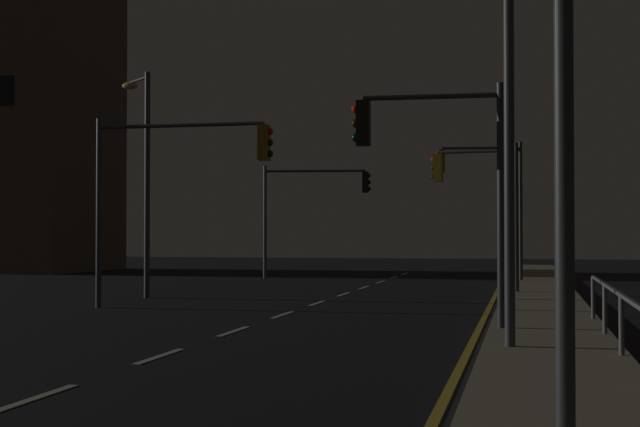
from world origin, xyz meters
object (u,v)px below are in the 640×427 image
traffic_light_overhead_east (478,188)px  street_lamp_far_end (535,14)px  traffic_light_mid_right (434,157)px  traffic_light_near_left (485,183)px  traffic_light_near_right (175,171)px  street_lamp_across_street (144,163)px  street_lamp_corner (530,57)px  traffic_light_far_left (312,198)px

traffic_light_overhead_east → street_lamp_far_end: bearing=-85.8°
traffic_light_mid_right → street_lamp_far_end: bearing=-79.3°
traffic_light_overhead_east → traffic_light_near_left: size_ratio=0.86×
traffic_light_overhead_east → traffic_light_near_right: bearing=-135.6°
traffic_light_near_left → street_lamp_across_street: size_ratio=0.79×
street_lamp_far_end → street_lamp_corner: 7.42m
street_lamp_corner → traffic_light_near_right: bearing=141.7°
traffic_light_near_left → street_lamp_across_street: bearing=-133.5°
traffic_light_overhead_east → traffic_light_near_left: traffic_light_near_left is taller
traffic_light_far_left → traffic_light_near_right: bearing=-89.5°
traffic_light_near_right → street_lamp_far_end: size_ratio=0.80×
traffic_light_near_right → traffic_light_near_left: size_ratio=0.92×
traffic_light_overhead_east → traffic_light_mid_right: 12.18m
traffic_light_mid_right → street_lamp_corner: size_ratio=0.60×
traffic_light_far_left → street_lamp_corner: 26.62m
traffic_light_far_left → traffic_light_mid_right: bearing=-70.6°
traffic_light_far_left → traffic_light_near_right: 17.30m
street_lamp_across_street → traffic_light_mid_right: bearing=-40.0°
traffic_light_near_right → traffic_light_far_left: bearing=90.5°
traffic_light_overhead_east → traffic_light_mid_right: size_ratio=0.98×
traffic_light_near_right → street_lamp_corner: 12.13m
traffic_light_overhead_east → traffic_light_far_left: traffic_light_far_left is taller
traffic_light_mid_right → street_lamp_across_street: (-10.18, 8.55, 0.69)m
traffic_light_far_left → street_lamp_far_end: street_lamp_far_end is taller
traffic_light_near_right → street_lamp_across_street: size_ratio=0.73×
traffic_light_mid_right → street_lamp_corner: street_lamp_corner is taller
traffic_light_overhead_east → street_lamp_across_street: (-10.47, -3.62, 0.76)m
traffic_light_far_left → street_lamp_corner: (9.62, -24.78, 1.41)m
traffic_light_near_left → traffic_light_mid_right: bearing=-90.6°
street_lamp_across_street → traffic_light_far_left: bearing=79.3°
traffic_light_far_left → traffic_light_near_left: traffic_light_near_left is taller
traffic_light_near_right → street_lamp_across_street: bearing=123.4°
traffic_light_near_right → traffic_light_mid_right: bearing=-31.0°
traffic_light_overhead_east → traffic_light_near_left: (-0.09, 7.33, 0.56)m
traffic_light_far_left → traffic_light_mid_right: traffic_light_mid_right is taller
traffic_light_mid_right → traffic_light_near_right: traffic_light_near_right is taller
street_lamp_across_street → street_lamp_corner: 16.74m
traffic_light_near_right → street_lamp_corner: street_lamp_corner is taller
traffic_light_near_left → street_lamp_corner: street_lamp_corner is taller
street_lamp_corner → traffic_light_mid_right: bearing=123.2°
traffic_light_mid_right → traffic_light_near_left: traffic_light_near_left is taller
traffic_light_overhead_east → traffic_light_near_right: size_ratio=0.94×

